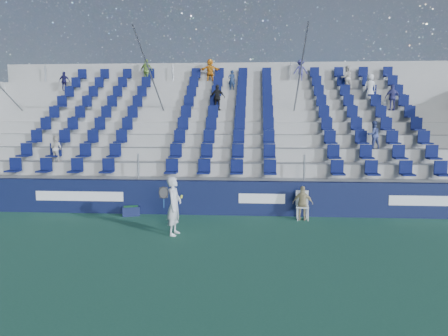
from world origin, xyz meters
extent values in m
plane|color=#2C664B|center=(0.00, 0.00, 0.00)|extent=(70.00, 70.00, 0.00)
cube|color=#0F163A|center=(0.00, 3.15, 0.60)|extent=(24.00, 0.30, 1.20)
cube|color=white|center=(-5.00, 2.99, 0.62)|extent=(3.20, 0.02, 0.34)
cube|color=white|center=(1.50, 2.99, 0.62)|extent=(1.60, 0.02, 0.34)
cube|color=white|center=(7.00, 2.99, 0.62)|extent=(2.40, 0.02, 0.34)
cube|color=#9F9F9A|center=(0.00, 3.72, 0.60)|extent=(24.00, 0.85, 1.20)
cube|color=#9F9F9A|center=(0.00, 4.57, 0.85)|extent=(24.00, 0.85, 1.70)
cube|color=#9F9F9A|center=(0.00, 5.42, 1.10)|extent=(24.00, 0.85, 2.20)
cube|color=#9F9F9A|center=(0.00, 6.28, 1.35)|extent=(24.00, 0.85, 2.70)
cube|color=#9F9F9A|center=(0.00, 7.12, 1.60)|extent=(24.00, 0.85, 3.20)
cube|color=#9F9F9A|center=(0.00, 7.97, 1.85)|extent=(24.00, 0.85, 3.70)
cube|color=#9F9F9A|center=(0.00, 8.82, 2.10)|extent=(24.00, 0.85, 4.20)
cube|color=#9F9F9A|center=(0.00, 9.68, 2.35)|extent=(24.00, 0.85, 4.70)
cube|color=#9F9F9A|center=(0.00, 10.52, 2.60)|extent=(24.00, 0.85, 5.20)
cube|color=#9F9F9A|center=(0.00, 11.20, 3.10)|extent=(24.00, 0.50, 6.20)
cube|color=#0B1243|center=(0.00, 3.72, 1.55)|extent=(16.05, 0.50, 0.70)
cube|color=#0B1243|center=(0.00, 4.57, 2.05)|extent=(16.05, 0.50, 0.70)
cube|color=#0B1243|center=(0.00, 5.42, 2.55)|extent=(16.05, 0.50, 0.70)
cube|color=#0B1243|center=(0.00, 6.28, 3.05)|extent=(16.05, 0.50, 0.70)
cube|color=#0B1243|center=(0.00, 7.12, 3.55)|extent=(16.05, 0.50, 0.70)
cube|color=#0B1243|center=(0.00, 7.97, 4.05)|extent=(16.05, 0.50, 0.70)
cube|color=#0B1243|center=(0.00, 8.82, 4.55)|extent=(16.05, 0.50, 0.70)
cube|color=#0B1243|center=(0.00, 9.68, 5.05)|extent=(16.05, 0.50, 0.70)
cube|color=#0B1243|center=(0.00, 10.52, 5.55)|extent=(16.05, 0.50, 0.70)
cylinder|color=gray|center=(-3.00, 7.12, 4.35)|extent=(0.06, 7.68, 4.55)
cylinder|color=gray|center=(3.00, 7.12, 4.35)|extent=(0.06, 7.68, 4.55)
cylinder|color=gray|center=(-9.80, 7.12, 4.35)|extent=(0.06, 7.68, 4.55)
imported|color=#191745|center=(-8.32, 9.62, 5.19)|extent=(0.58, 0.25, 0.97)
imported|color=#3F4D8B|center=(5.83, 5.38, 2.74)|extent=(0.62, 0.54, 1.08)
imported|color=#3B3B82|center=(7.26, 7.93, 4.27)|extent=(0.70, 0.35, 1.14)
imported|color=silver|center=(6.49, 8.77, 4.79)|extent=(0.65, 0.50, 1.18)
imported|color=black|center=(-0.46, 7.92, 4.29)|extent=(0.73, 0.41, 1.18)
imported|color=#B8B0A6|center=(5.58, 9.62, 5.27)|extent=(0.58, 0.47, 1.13)
imported|color=#82AF46|center=(-4.34, 10.47, 5.78)|extent=(0.73, 0.46, 1.16)
imported|color=beige|center=(-6.50, 4.52, 2.21)|extent=(0.57, 0.49, 1.02)
imported|color=#413E8A|center=(3.48, 10.47, 5.73)|extent=(0.70, 0.42, 1.06)
imported|color=orange|center=(-1.06, 10.47, 5.77)|extent=(1.09, 0.48, 1.14)
imported|color=#18294A|center=(0.09, 9.62, 5.19)|extent=(0.40, 0.31, 0.98)
imported|color=silver|center=(-1.09, 0.41, 0.86)|extent=(0.49, 0.68, 1.73)
cylinder|color=navy|center=(-1.34, 0.16, 0.99)|extent=(0.03, 0.03, 0.28)
torus|color=black|center=(-1.34, 0.16, 1.29)|extent=(0.30, 0.17, 0.28)
plane|color=#262626|center=(-1.34, 0.16, 1.29)|extent=(0.30, 0.16, 0.29)
sphere|color=#D3E034|center=(-0.84, 0.21, 1.15)|extent=(0.07, 0.07, 0.07)
sphere|color=#D3E034|center=(-0.84, 0.27, 1.18)|extent=(0.07, 0.07, 0.07)
cube|color=white|center=(2.86, 2.55, 0.44)|extent=(0.47, 0.47, 0.04)
cube|color=white|center=(2.86, 2.75, 0.71)|extent=(0.43, 0.09, 0.52)
cylinder|color=white|center=(2.68, 2.38, 0.21)|extent=(0.03, 0.03, 0.42)
cylinder|color=white|center=(3.03, 2.38, 0.21)|extent=(0.03, 0.03, 0.42)
cylinder|color=white|center=(2.68, 2.72, 0.21)|extent=(0.03, 0.03, 0.42)
cylinder|color=white|center=(3.03, 2.72, 0.21)|extent=(0.03, 0.03, 0.42)
imported|color=tan|center=(2.86, 2.50, 0.58)|extent=(0.72, 0.42, 1.15)
cube|color=#10163B|center=(-3.06, 2.75, 0.16)|extent=(0.68, 0.56, 0.32)
cube|color=#1E662D|center=(-3.06, 2.75, 0.24)|extent=(0.55, 0.42, 0.19)
camera|label=1|loc=(1.26, -11.94, 3.46)|focal=35.00mm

